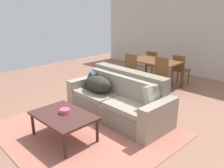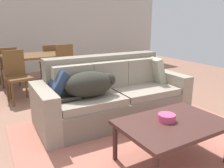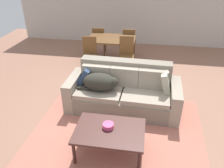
{
  "view_description": "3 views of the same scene",
  "coord_description": "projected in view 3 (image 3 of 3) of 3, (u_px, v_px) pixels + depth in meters",
  "views": [
    {
      "loc": [
        3.05,
        -3.14,
        2.13
      ],
      "look_at": [
        0.07,
        -0.12,
        0.73
      ],
      "focal_mm": 37.63,
      "sensor_mm": 36.0,
      "label": 1
    },
    {
      "loc": [
        -1.56,
        -2.73,
        1.42
      ],
      "look_at": [
        -0.03,
        -0.12,
        0.59
      ],
      "focal_mm": 37.16,
      "sensor_mm": 36.0,
      "label": 2
    },
    {
      "loc": [
        0.49,
        -3.79,
        2.74
      ],
      "look_at": [
        -0.12,
        -0.08,
        0.59
      ],
      "focal_mm": 36.44,
      "sensor_mm": 36.0,
      "label": 3
    }
  ],
  "objects": [
    {
      "name": "ground_plane",
      "position": [
        118.0,
        108.0,
        4.67
      ],
      "size": [
        10.0,
        10.0,
        0.0
      ],
      "primitive_type": "plane",
      "color": "#956651"
    },
    {
      "name": "back_partition",
      "position": [
        135.0,
        3.0,
        7.43
      ],
      "size": [
        8.0,
        0.12,
        2.7
      ],
      "primitive_type": "cube",
      "color": "beige",
      "rests_on": "ground"
    },
    {
      "name": "area_rug",
      "position": [
        117.0,
        134.0,
        3.98
      ],
      "size": [
        3.04,
        2.7,
        0.01
      ],
      "primitive_type": "cube",
      "rotation": [
        0.0,
        0.0,
        -0.03
      ],
      "color": "#B96B59",
      "rests_on": "ground"
    },
    {
      "name": "couch",
      "position": [
        123.0,
        92.0,
        4.55
      ],
      "size": [
        2.23,
        0.98,
        0.92
      ],
      "rotation": [
        0.0,
        0.0,
        -0.03
      ],
      "color": "gray",
      "rests_on": "ground"
    },
    {
      "name": "dog_on_left_cushion",
      "position": [
        101.0,
        82.0,
        4.33
      ],
      "size": [
        0.81,
        0.41,
        0.34
      ],
      "rotation": [
        0.0,
        0.0,
        -0.03
      ],
      "color": "#2F2D25",
      "rests_on": "couch"
    },
    {
      "name": "throw_pillow_by_left_arm",
      "position": [
        85.0,
        75.0,
        4.59
      ],
      "size": [
        0.29,
        0.38,
        0.38
      ],
      "primitive_type": "cube",
      "rotation": [
        0.0,
        0.55,
        -0.01
      ],
      "color": "navy",
      "rests_on": "couch"
    },
    {
      "name": "throw_pillow_by_right_arm",
      "position": [
        166.0,
        81.0,
        4.31
      ],
      "size": [
        0.25,
        0.43,
        0.43
      ],
      "primitive_type": "cube",
      "rotation": [
        0.0,
        -0.26,
        -0.09
      ],
      "color": "#B0AE95",
      "rests_on": "couch"
    },
    {
      "name": "coffee_table",
      "position": [
        110.0,
        132.0,
        3.43
      ],
      "size": [
        1.05,
        0.73,
        0.45
      ],
      "color": "#4A2924",
      "rests_on": "ground"
    },
    {
      "name": "bowl_on_coffee_table",
      "position": [
        108.0,
        126.0,
        3.44
      ],
      "size": [
        0.17,
        0.17,
        0.07
      ],
      "primitive_type": "cylinder",
      "color": "#EA4C7F",
      "rests_on": "coffee_table"
    },
    {
      "name": "dining_table",
      "position": [
        111.0,
        41.0,
        6.26
      ],
      "size": [
        1.29,
        0.86,
        0.74
      ],
      "color": "brown",
      "rests_on": "ground"
    },
    {
      "name": "dining_chair_near_left",
      "position": [
        90.0,
        53.0,
        5.92
      ],
      "size": [
        0.45,
        0.45,
        0.91
      ],
      "rotation": [
        0.0,
        0.0,
        0.14
      ],
      "color": "brown",
      "rests_on": "ground"
    },
    {
      "name": "dining_chair_near_right",
      "position": [
        126.0,
        54.0,
        5.81
      ],
      "size": [
        0.43,
        0.43,
        0.96
      ],
      "rotation": [
        0.0,
        0.0,
        0.07
      ],
      "color": "brown",
      "rests_on": "ground"
    },
    {
      "name": "dining_chair_far_left",
      "position": [
        99.0,
        40.0,
        6.92
      ],
      "size": [
        0.43,
        0.43,
        0.86
      ],
      "rotation": [
        0.0,
        0.0,
        3.21
      ],
      "color": "brown",
      "rests_on": "ground"
    },
    {
      "name": "dining_chair_far_right",
      "position": [
        129.0,
        41.0,
        6.77
      ],
      "size": [
        0.41,
        0.41,
        0.87
      ],
      "rotation": [
        0.0,
        0.0,
        3.17
      ],
      "color": "brown",
      "rests_on": "ground"
    }
  ]
}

